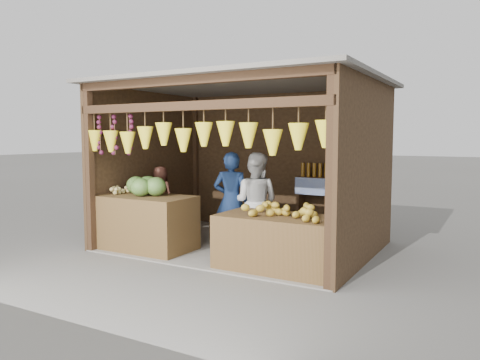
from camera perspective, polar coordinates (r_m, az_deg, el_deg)
name	(u,v)px	position (r m, az deg, el deg)	size (l,w,h in m)	color
ground	(244,246)	(7.74, 0.45, -8.08)	(80.00, 80.00, 0.00)	#514F49
stall_structure	(241,145)	(7.51, 0.08, 4.34)	(4.30, 3.30, 2.66)	slate
back_shelf	(331,189)	(8.34, 11.09, -1.12)	(1.25, 0.32, 1.32)	#382314
counter_left	(146,223)	(7.57, -11.43, -5.15)	(1.52, 0.85, 0.86)	#52381B
counter_right	(282,244)	(6.32, 5.19, -7.72)	(1.75, 0.85, 0.74)	#463117
stool	(161,228)	(8.63, -9.58, -5.75)	(0.32, 0.32, 0.30)	black
man_standing	(231,201)	(7.39, -1.07, -2.57)	(0.57, 0.37, 1.56)	#122244
woman_standing	(255,202)	(7.34, 1.89, -2.69)	(0.75, 0.58, 1.54)	silver
vendor_seated	(161,193)	(8.54, -9.64, -1.57)	(0.47, 0.31, 0.97)	brown
melon_pile	(145,185)	(7.61, -11.56, -0.60)	(1.00, 0.50, 0.32)	#225416
tanfruit_pile	(117,190)	(7.89, -14.75, -1.15)	(0.34, 0.40, 0.13)	#A79A4D
mango_pile	(287,209)	(6.17, 5.78, -3.50)	(1.40, 0.64, 0.22)	orange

